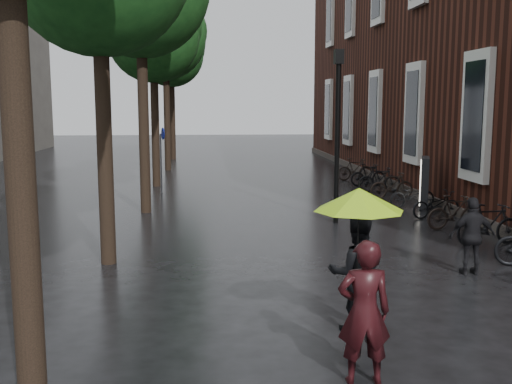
{
  "coord_description": "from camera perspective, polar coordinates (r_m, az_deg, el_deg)",
  "views": [
    {
      "loc": [
        -2.02,
        -5.53,
        3.34
      ],
      "look_at": [
        -1.03,
        6.3,
        1.59
      ],
      "focal_mm": 42.0,
      "sensor_mm": 36.0,
      "label": 1
    }
  ],
  "objects": [
    {
      "name": "person_black",
      "position": [
        9.02,
        9.54,
        -7.65
      ],
      "size": [
        0.89,
        0.72,
        1.73
      ],
      "primitive_type": "imported",
      "rotation": [
        0.0,
        0.0,
        3.06
      ],
      "color": "black",
      "rests_on": "ground"
    },
    {
      "name": "pedestrian_walking",
      "position": [
        12.52,
        19.91,
        -3.96
      ],
      "size": [
        0.92,
        0.42,
        1.54
      ],
      "primitive_type": "imported",
      "rotation": [
        0.0,
        0.0,
        3.09
      ],
      "color": "black",
      "rests_on": "ground"
    },
    {
      "name": "street_trees",
      "position": [
        21.74,
        -10.37,
        16.2
      ],
      "size": [
        4.33,
        34.03,
        8.91
      ],
      "color": "black",
      "rests_on": "ground"
    },
    {
      "name": "cycle_sign",
      "position": [
        22.78,
        -8.95,
        3.98
      ],
      "size": [
        0.13,
        0.45,
        2.46
      ],
      "rotation": [
        0.0,
        0.0,
        0.3
      ],
      "color": "#262628",
      "rests_on": "ground"
    },
    {
      "name": "lamp_post",
      "position": [
        16.82,
        7.78,
        6.89
      ],
      "size": [
        0.25,
        0.25,
        4.81
      ],
      "rotation": [
        0.0,
        0.0,
        0.35
      ],
      "color": "black",
      "rests_on": "ground"
    },
    {
      "name": "person_burgundy",
      "position": [
        7.38,
        10.26,
        -11.18
      ],
      "size": [
        0.67,
        0.46,
        1.77
      ],
      "primitive_type": "imported",
      "rotation": [
        0.0,
        0.0,
        3.08
      ],
      "color": "black",
      "rests_on": "ground"
    },
    {
      "name": "ad_lightbox",
      "position": [
        19.6,
        15.72,
        0.78
      ],
      "size": [
        0.26,
        1.12,
        1.68
      ],
      "rotation": [
        0.0,
        0.0,
        -0.35
      ],
      "color": "black",
      "rests_on": "ground"
    },
    {
      "name": "brick_building",
      "position": [
        28.06,
        22.28,
        13.21
      ],
      "size": [
        10.2,
        33.2,
        12.0
      ],
      "color": "#38160F",
      "rests_on": "ground"
    },
    {
      "name": "lime_umbrella",
      "position": [
        7.87,
        9.78,
        -0.71
      ],
      "size": [
        1.19,
        1.19,
        1.75
      ],
      "rotation": [
        0.0,
        0.0,
        0.06
      ],
      "color": "black",
      "rests_on": "ground"
    },
    {
      "name": "parked_bicycles",
      "position": [
        18.94,
        15.75,
        -0.64
      ],
      "size": [
        1.94,
        16.35,
        1.0
      ],
      "color": "black",
      "rests_on": "ground"
    }
  ]
}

